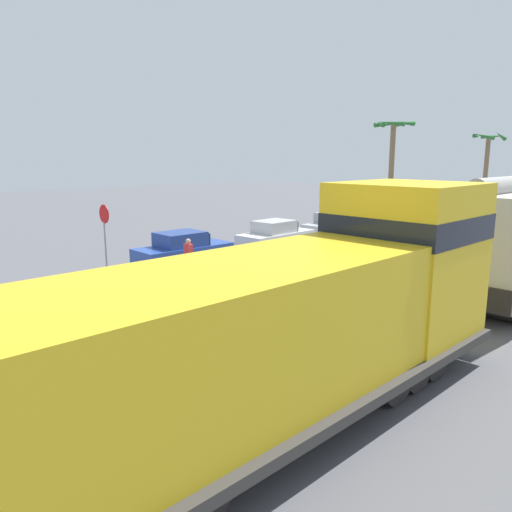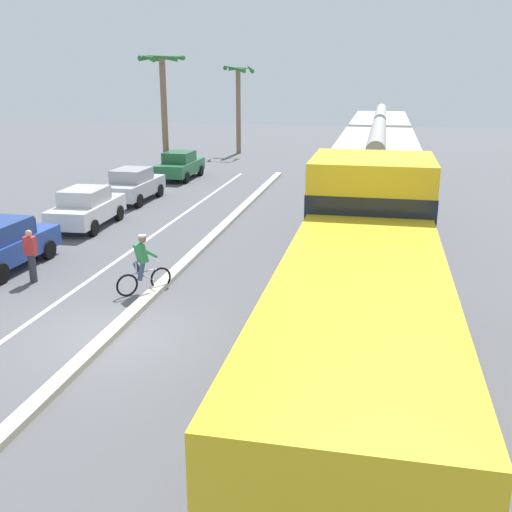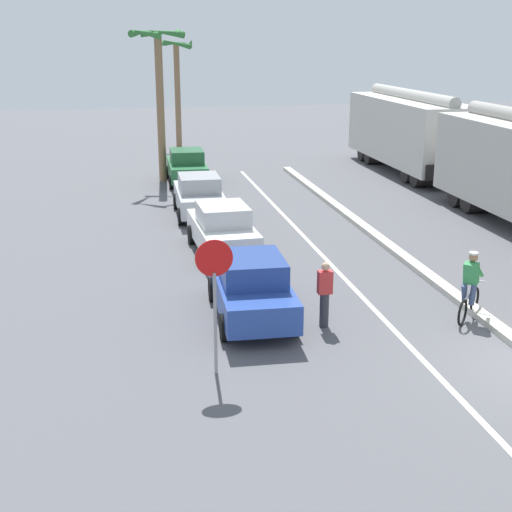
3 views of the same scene
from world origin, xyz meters
The scene contains 13 objects.
ground_plane centered at (0.00, 0.00, 0.00)m, with size 120.00×120.00×0.00m, color #56565B.
median_curb centered at (0.00, 6.00, 0.08)m, with size 0.36×36.00×0.16m, color beige.
lane_stripe centered at (-2.40, 6.00, 0.00)m, with size 0.14×36.00×0.01m, color silver.
locomotive centered at (5.94, -1.53, 1.80)m, with size 3.10×11.61×4.20m.
parked_car_blue centered at (-5.60, 4.09, 0.82)m, with size 1.93×4.25×1.62m.
parked_car_white centered at (-5.49, 9.70, 0.82)m, with size 1.96×4.27×1.62m.
parked_car_silver centered at (-5.65, 14.85, 0.82)m, with size 1.89×4.23×1.62m.
parked_car_green centered at (-5.48, 21.44, 0.82)m, with size 1.90×4.23×1.62m.
cyclist centered at (-0.35, 2.98, 0.82)m, with size 1.21×1.29×1.71m.
stop_sign centered at (-6.88, 1.21, 2.02)m, with size 0.76×0.08×2.88m.
palm_tree_near centered at (-6.59, 22.08, 5.18)m, with size 2.60×2.68×7.16m.
palm_tree_far centered at (-4.82, 33.46, 4.65)m, with size 2.29×2.25×6.69m.
pedestrian_by_cars centered at (-3.98, 3.19, 0.85)m, with size 0.34×0.22×1.62m.
Camera 1 is at (11.64, -8.21, 4.79)m, focal length 35.00 mm.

